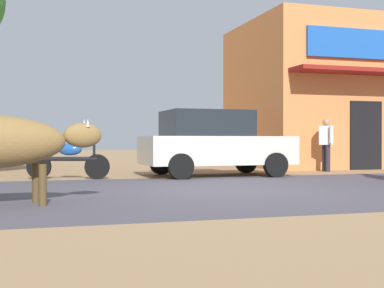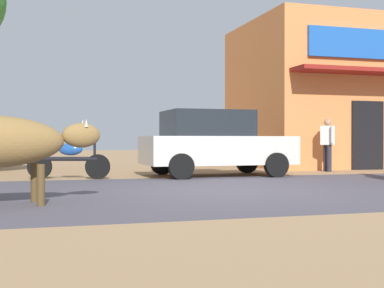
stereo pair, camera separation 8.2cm
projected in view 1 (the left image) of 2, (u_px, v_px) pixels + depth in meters
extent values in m
plane|color=#A47F57|center=(222.00, 190.00, 9.55)|extent=(80.00, 80.00, 0.00)
cube|color=#4D4952|center=(222.00, 190.00, 9.55)|extent=(72.00, 6.61, 0.00)
cube|color=#DC8045|center=(345.00, 97.00, 18.98)|extent=(7.39, 5.01, 4.92)
cube|color=black|center=(366.00, 135.00, 16.30)|extent=(1.10, 0.06, 2.10)
cube|color=silver|center=(216.00, 150.00, 13.44)|extent=(3.73, 1.84, 0.70)
cube|color=#1E2328|center=(206.00, 124.00, 13.36)|extent=(2.06, 1.68, 0.64)
cylinder|color=black|center=(246.00, 162.00, 14.67)|extent=(0.60, 0.19, 0.60)
cylinder|color=black|center=(276.00, 165.00, 12.96)|extent=(0.60, 0.19, 0.60)
cylinder|color=black|center=(161.00, 163.00, 13.94)|extent=(0.60, 0.19, 0.60)
cylinder|color=black|center=(181.00, 166.00, 12.22)|extent=(0.60, 0.19, 0.60)
cylinder|color=black|center=(97.00, 167.00, 12.30)|extent=(0.57, 0.27, 0.58)
cylinder|color=black|center=(39.00, 167.00, 12.36)|extent=(0.57, 0.27, 0.58)
cylinder|color=black|center=(68.00, 159.00, 12.33)|extent=(1.32, 0.55, 0.10)
ellipsoid|color=#1E4C99|center=(70.00, 149.00, 12.32)|extent=(0.61, 0.41, 0.28)
cylinder|color=black|center=(94.00, 147.00, 12.30)|extent=(0.06, 0.06, 0.60)
ellipsoid|color=olive|center=(83.00, 135.00, 7.77)|extent=(0.60, 0.37, 0.36)
cone|color=beige|center=(84.00, 123.00, 7.88)|extent=(0.06, 0.06, 0.12)
cone|color=beige|center=(88.00, 123.00, 7.70)|extent=(0.06, 0.06, 0.12)
cylinder|color=brown|center=(36.00, 183.00, 7.72)|extent=(0.11, 0.11, 0.57)
cylinder|color=brown|center=(43.00, 185.00, 7.27)|extent=(0.11, 0.11, 0.57)
cylinder|color=#262633|center=(324.00, 158.00, 15.42)|extent=(0.14, 0.14, 0.77)
cylinder|color=#262633|center=(328.00, 158.00, 15.24)|extent=(0.14, 0.14, 0.77)
cube|color=silver|center=(326.00, 135.00, 15.32)|extent=(0.48, 0.43, 0.55)
sphere|color=tan|center=(326.00, 122.00, 15.32)|extent=(0.21, 0.21, 0.21)
cylinder|color=silver|center=(321.00, 134.00, 15.57)|extent=(0.09, 0.09, 0.49)
cylinder|color=silver|center=(331.00, 134.00, 15.08)|extent=(0.09, 0.09, 0.49)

